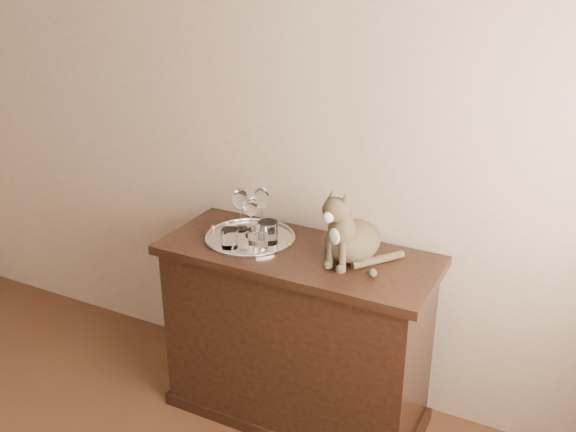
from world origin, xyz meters
name	(u,v)px	position (x,y,z in m)	size (l,w,h in m)	color
wall_back	(214,106)	(0.00, 2.25, 1.35)	(4.00, 0.10, 2.70)	tan
sideboard	(297,336)	(0.60, 1.94, 0.42)	(1.20, 0.50, 0.85)	black
tray	(250,239)	(0.36, 1.95, 0.85)	(0.40, 0.40, 0.01)	silver
wine_glass_a	(240,209)	(0.28, 2.01, 0.96)	(0.07, 0.07, 0.20)	white
wine_glass_b	(262,209)	(0.36, 2.06, 0.96)	(0.08, 0.08, 0.20)	white
wine_glass_d	(251,217)	(0.35, 1.98, 0.95)	(0.07, 0.07, 0.18)	white
tumbler_a	(258,239)	(0.45, 1.86, 0.91)	(0.08, 0.08, 0.10)	silver
tumbler_b	(230,238)	(0.33, 1.83, 0.90)	(0.07, 0.07, 0.08)	white
tumbler_c	(268,232)	(0.45, 1.94, 0.91)	(0.09, 0.09, 0.10)	silver
cat	(353,222)	(0.83, 1.98, 1.02)	(0.33, 0.31, 0.33)	brown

